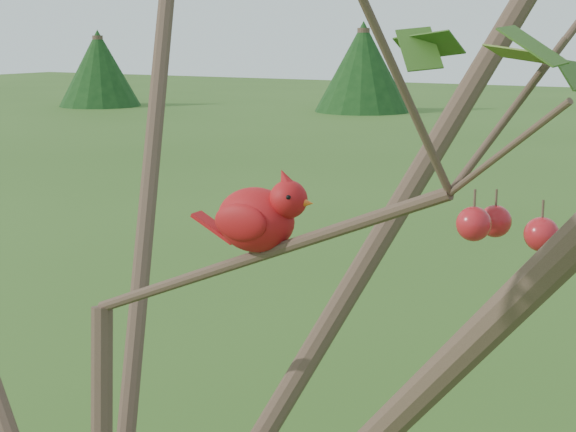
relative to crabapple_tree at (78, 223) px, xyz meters
The scene contains 2 objects.
crabapple_tree is the anchor object (origin of this frame).
cardinal 0.26m from the crabapple_tree, 22.15° to the left, with size 0.19×0.10×0.13m.
Camera 1 is at (0.90, -0.94, 2.39)m, focal length 55.00 mm.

